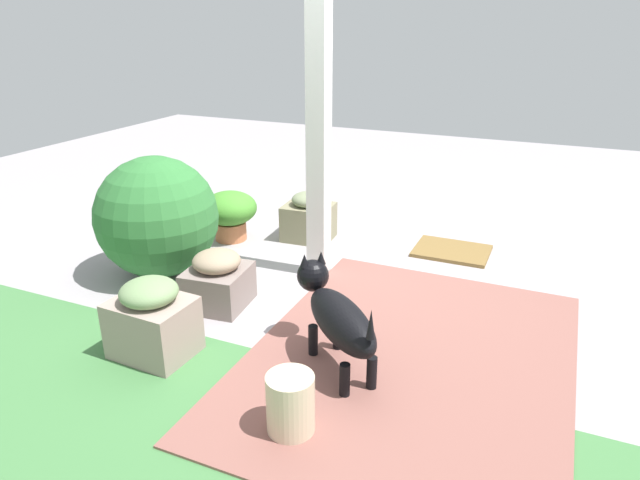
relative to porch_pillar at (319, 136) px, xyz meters
The scene contains 11 objects.
ground_plane 1.13m from the porch_pillar, 149.22° to the left, with size 12.00×12.00×0.00m, color #9F989C.
brick_path 1.70m from the porch_pillar, 137.67° to the left, with size 1.80×2.40×0.02m, color #88554C.
porch_pillar is the anchor object (origin of this frame).
stone_planter_nearest 1.15m from the porch_pillar, 59.05° to the right, with size 0.45×0.39×0.44m.
stone_planter_mid 1.25m from the porch_pillar, 60.70° to the left, with size 0.43×0.46×0.41m.
stone_planter_far 1.72m from the porch_pillar, 73.24° to the left, with size 0.47×0.38×0.49m.
round_shrub 1.37m from the porch_pillar, 23.53° to the left, with size 0.93×0.93×0.93m, color #2F7033.
terracotta_pot_broad 1.35m from the porch_pillar, 18.56° to the right, with size 0.49×0.49×0.44m.
dog 1.48m from the porch_pillar, 118.30° to the left, with size 0.72×0.69×0.58m.
ceramic_urn 2.05m from the porch_pillar, 109.60° to the left, with size 0.23×0.23×0.32m, color beige.
doormat 1.61m from the porch_pillar, 136.44° to the right, with size 0.62×0.48×0.03m, color brown.
Camera 1 is at (-1.36, 3.53, 1.89)m, focal length 31.78 mm.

